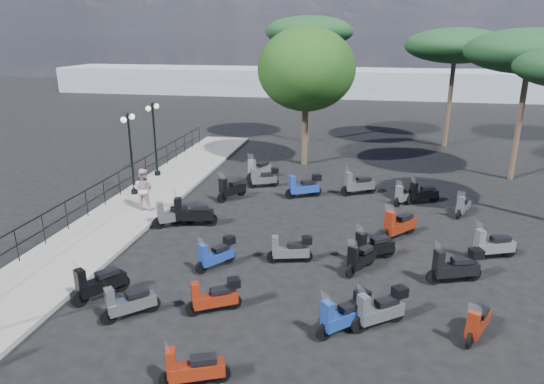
% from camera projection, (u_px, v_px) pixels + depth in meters
% --- Properties ---
extents(ground, '(120.00, 120.00, 0.00)m').
position_uv_depth(ground, '(267.00, 259.00, 16.24)').
color(ground, black).
rests_on(ground, ground).
extents(sidewalk, '(3.00, 30.00, 0.15)m').
position_uv_depth(sidewalk, '(128.00, 212.00, 20.19)').
color(sidewalk, slate).
rests_on(sidewalk, ground).
extents(railing, '(0.04, 26.04, 1.10)m').
position_uv_depth(railing, '(95.00, 193.00, 19.98)').
color(railing, black).
rests_on(railing, sidewalk).
extents(lamp_post_1, '(0.30, 1.09, 3.71)m').
position_uv_depth(lamp_post_1, '(131.00, 149.00, 21.63)').
color(lamp_post_1, black).
rests_on(lamp_post_1, sidewalk).
extents(lamp_post_2, '(0.33, 1.10, 3.74)m').
position_uv_depth(lamp_post_2, '(155.00, 135.00, 24.51)').
color(lamp_post_2, black).
rests_on(lamp_post_2, sidewalk).
extents(pedestrian_far, '(0.87, 0.69, 1.77)m').
position_uv_depth(pedestrian_far, '(143.00, 189.00, 20.07)').
color(pedestrian_far, '#BFA0A4').
rests_on(pedestrian_far, sidewalk).
extents(scooter_1, '(1.24, 1.17, 1.28)m').
position_uv_depth(scooter_1, '(129.00, 303.00, 12.73)').
color(scooter_1, black).
rests_on(scooter_1, ground).
extents(scooter_2, '(1.10, 1.50, 1.39)m').
position_uv_depth(scooter_2, '(99.00, 284.00, 13.65)').
color(scooter_2, black).
rests_on(scooter_2, ground).
extents(scooter_3, '(1.85, 0.70, 1.48)m').
position_uv_depth(scooter_3, '(192.00, 214.00, 18.81)').
color(scooter_3, black).
rests_on(scooter_3, ground).
extents(scooter_4, '(1.43, 1.13, 1.36)m').
position_uv_depth(scooter_4, '(173.00, 215.00, 18.78)').
color(scooter_4, black).
rests_on(scooter_4, ground).
extents(scooter_5, '(1.02, 1.69, 1.47)m').
position_uv_depth(scooter_5, '(259.00, 170.00, 24.77)').
color(scooter_5, black).
rests_on(scooter_5, ground).
extents(scooter_7, '(1.46, 0.76, 1.22)m').
position_uv_depth(scooter_7, '(193.00, 369.00, 10.28)').
color(scooter_7, black).
rests_on(scooter_7, ground).
extents(scooter_8, '(1.40, 0.92, 1.23)m').
position_uv_depth(scooter_8, '(214.00, 297.00, 12.99)').
color(scooter_8, black).
rests_on(scooter_8, ground).
extents(scooter_9, '(1.03, 1.33, 1.23)m').
position_uv_depth(scooter_9, '(216.00, 255.00, 15.47)').
color(scooter_9, black).
rests_on(scooter_9, ground).
extents(scooter_10, '(1.02, 1.58, 1.40)m').
position_uv_depth(scooter_10, '(231.00, 189.00, 21.83)').
color(scooter_10, black).
rests_on(scooter_10, ground).
extents(scooter_11, '(1.48, 0.84, 1.25)m').
position_uv_depth(scooter_11, '(263.00, 178.00, 23.53)').
color(scooter_11, black).
rests_on(scooter_11, ground).
extents(scooter_13, '(1.30, 1.26, 1.32)m').
position_uv_depth(scooter_13, '(344.00, 315.00, 12.11)').
color(scooter_13, black).
rests_on(scooter_13, ground).
extents(scooter_14, '(1.46, 1.15, 1.40)m').
position_uv_depth(scooter_14, '(373.00, 248.00, 15.93)').
color(scooter_14, black).
rests_on(scooter_14, ground).
extents(scooter_15, '(1.50, 0.63, 1.22)m').
position_uv_depth(scooter_15, '(290.00, 250.00, 15.82)').
color(scooter_15, black).
rests_on(scooter_15, ground).
extents(scooter_16, '(1.60, 1.01, 1.39)m').
position_uv_depth(scooter_16, '(304.00, 187.00, 22.04)').
color(scooter_16, black).
rests_on(scooter_16, ground).
extents(scooter_17, '(1.64, 1.03, 1.44)m').
position_uv_depth(scooter_17, '(358.00, 185.00, 22.41)').
color(scooter_17, black).
rests_on(scooter_17, ground).
extents(scooter_19, '(1.42, 1.14, 1.33)m').
position_uv_depth(scooter_19, '(380.00, 310.00, 12.33)').
color(scooter_19, black).
rests_on(scooter_19, ground).
extents(scooter_20, '(0.95, 1.44, 1.29)m').
position_uv_depth(scooter_20, '(360.00, 259.00, 15.25)').
color(scooter_20, black).
rests_on(scooter_20, ground).
extents(scooter_21, '(1.69, 0.86, 1.40)m').
position_uv_depth(scooter_21, '(455.00, 267.00, 14.52)').
color(scooter_21, black).
rests_on(scooter_21, ground).
extents(scooter_22, '(1.31, 1.47, 1.48)m').
position_uv_depth(scooter_22, '(399.00, 225.00, 17.69)').
color(scooter_22, black).
rests_on(scooter_22, ground).
extents(scooter_23, '(1.01, 1.21, 1.18)m').
position_uv_depth(scooter_23, '(405.00, 195.00, 21.25)').
color(scooter_23, black).
rests_on(scooter_23, ground).
extents(scooter_26, '(0.83, 1.36, 1.19)m').
position_uv_depth(scooter_26, '(477.00, 323.00, 11.91)').
color(scooter_26, black).
rests_on(scooter_26, ground).
extents(scooter_27, '(1.65, 0.84, 1.38)m').
position_uv_depth(scooter_27, '(492.00, 246.00, 16.08)').
color(scooter_27, black).
rests_on(scooter_27, ground).
extents(scooter_28, '(0.79, 1.38, 1.18)m').
position_uv_depth(scooter_28, '(463.00, 206.00, 19.94)').
color(scooter_28, black).
rests_on(scooter_28, ground).
extents(scooter_29, '(1.49, 0.88, 1.29)m').
position_uv_depth(scooter_29, '(423.00, 194.00, 21.31)').
color(scooter_29, black).
rests_on(scooter_29, ground).
extents(broadleaf_tree, '(5.32, 5.32, 7.57)m').
position_uv_depth(broadleaf_tree, '(306.00, 69.00, 26.18)').
color(broadleaf_tree, '#38281E').
rests_on(broadleaf_tree, ground).
extents(pine_0, '(6.28, 6.28, 7.52)m').
position_uv_depth(pine_0, '(456.00, 46.00, 30.25)').
color(pine_0, '#38281E').
rests_on(pine_0, ground).
extents(pine_1, '(6.16, 6.16, 7.44)m').
position_uv_depth(pine_1, '(530.00, 51.00, 23.06)').
color(pine_1, '#38281E').
rests_on(pine_1, ground).
extents(pine_2, '(5.71, 5.71, 8.25)m').
position_uv_depth(pine_2, '(309.00, 32.00, 31.14)').
color(pine_2, '#38281E').
rests_on(pine_2, ground).
extents(distant_hills, '(70.00, 8.00, 3.00)m').
position_uv_depth(distant_hills, '(342.00, 82.00, 57.70)').
color(distant_hills, gray).
rests_on(distant_hills, ground).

